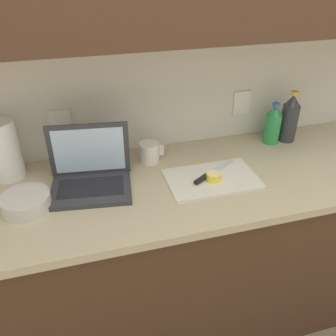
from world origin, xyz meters
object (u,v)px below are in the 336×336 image
laptop (90,173)px  paper_towel_roll (4,150)px  bowl_white (26,202)px  bottle_oil_tall (273,125)px  cutting_board (212,179)px  lemon_half_cut (213,177)px  bottle_green_soda (290,118)px  knife (208,175)px  measuring_cup (150,152)px

laptop → paper_towel_roll: (-0.33, 0.16, 0.07)m
laptop → bowl_white: 0.27m
bottle_oil_tall → laptop: bearing=-170.9°
cutting_board → bowl_white: 0.74m
lemon_half_cut → bottle_green_soda: bearing=27.1°
knife → bowl_white: size_ratio=1.33×
cutting_board → paper_towel_roll: (-0.82, 0.26, 0.12)m
lemon_half_cut → measuring_cup: measuring_cup is taller
laptop → cutting_board: 0.51m
lemon_half_cut → paper_towel_roll: 0.87m
cutting_board → bowl_white: (-0.74, 0.00, 0.03)m
lemon_half_cut → knife: bearing=108.8°
laptop → measuring_cup: 0.30m
cutting_board → lemon_half_cut: bearing=-94.2°
knife → measuring_cup: 0.29m
cutting_board → knife: bearing=129.6°
knife → bowl_white: bearing=148.6°
laptop → cutting_board: (0.49, -0.09, -0.05)m
bottle_green_soda → paper_towel_roll: size_ratio=1.00×
cutting_board → bottle_green_soda: 0.57m
lemon_half_cut → measuring_cup: 0.32m
lemon_half_cut → bowl_white: 0.74m
bottle_oil_tall → paper_towel_roll: 1.23m
laptop → paper_towel_roll: paper_towel_roll is taller
bottle_oil_tall → lemon_half_cut: bearing=-148.1°
bottle_green_soda → paper_towel_roll: (-1.32, 0.02, 0.01)m
lemon_half_cut → bottle_green_soda: (0.50, 0.26, 0.09)m
laptop → cutting_board: size_ratio=0.91×
bottle_oil_tall → bowl_white: bottle_oil_tall is taller
knife → cutting_board: bearing=-82.8°
knife → bottle_oil_tall: 0.48m
measuring_cup → lemon_half_cut: bearing=-47.4°
cutting_board → bowl_white: bearing=179.9°
knife → laptop: bearing=138.1°
bottle_oil_tall → paper_towel_roll: (-1.23, 0.02, 0.03)m
cutting_board → bottle_oil_tall: size_ratio=1.84×
laptop → measuring_cup: size_ratio=3.14×
lemon_half_cut → bottle_oil_tall: bottle_oil_tall is taller
lemon_half_cut → measuring_cup: (-0.22, 0.24, 0.02)m
cutting_board → paper_towel_roll: bearing=162.7°
bowl_white → measuring_cup: bearing=22.7°
bottle_oil_tall → paper_towel_roll: size_ratio=0.81×
laptop → bowl_white: bearing=-151.6°
cutting_board → lemon_half_cut: lemon_half_cut is taller
cutting_board → bottle_green_soda: (0.50, 0.24, 0.11)m
lemon_half_cut → bottle_green_soda: bottle_green_soda is taller
laptop → paper_towel_roll: bearing=161.5°
measuring_cup → cutting_board: bearing=-45.3°
bottle_oil_tall → bowl_white: bearing=-168.3°
knife → measuring_cup: bearing=102.7°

